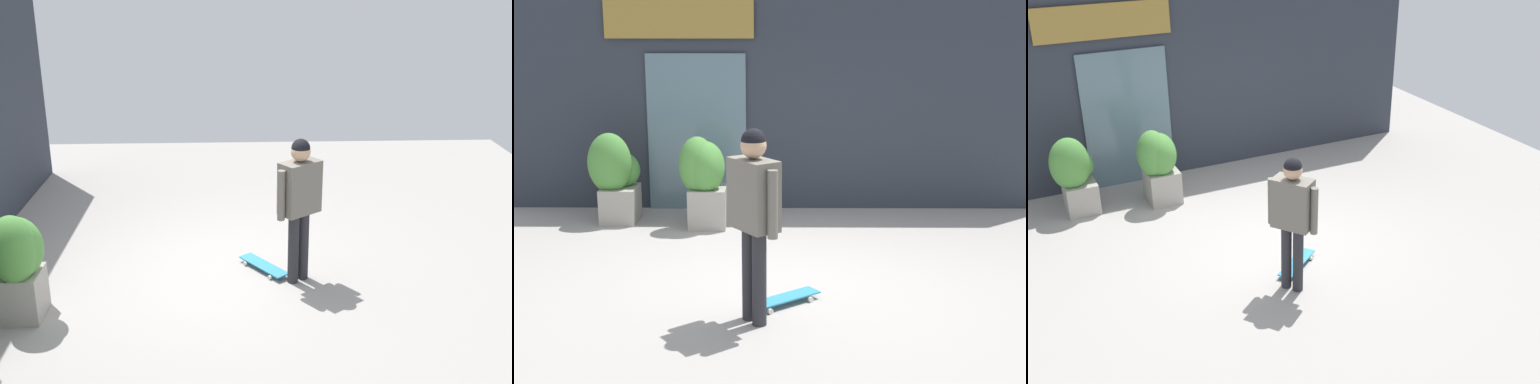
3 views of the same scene
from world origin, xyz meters
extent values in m
plane|color=#9E9993|center=(0.00, 0.00, 0.00)|extent=(12.00, 12.00, 0.00)
cylinder|color=#28282D|center=(-0.34, -1.07, 0.44)|extent=(0.13, 0.13, 0.88)
cylinder|color=#28282D|center=(-0.25, -1.20, 0.44)|extent=(0.13, 0.13, 0.88)
cube|color=#6B665B|center=(-0.30, -1.13, 1.19)|extent=(0.49, 0.54, 0.62)
cylinder|color=#6B665B|center=(-0.46, -0.91, 1.16)|extent=(0.09, 0.09, 0.59)
cylinder|color=#6B665B|center=(-0.13, -1.36, 1.16)|extent=(0.09, 0.09, 0.59)
sphere|color=tan|center=(-0.30, -1.13, 1.62)|extent=(0.23, 0.23, 0.23)
sphere|color=black|center=(-0.30, -1.13, 1.66)|extent=(0.22, 0.22, 0.22)
cube|color=teal|center=(-0.02, -0.73, 0.07)|extent=(0.72, 0.61, 0.02)
cylinder|color=silver|center=(0.11, -0.50, 0.03)|extent=(0.06, 0.06, 0.05)
cylinder|color=silver|center=(0.24, -0.67, 0.03)|extent=(0.06, 0.06, 0.05)
cylinder|color=silver|center=(-0.28, -0.79, 0.03)|extent=(0.06, 0.06, 0.05)
cylinder|color=silver|center=(-0.15, -0.96, 0.03)|extent=(0.06, 0.06, 0.05)
cube|color=gray|center=(-1.01, 1.98, 0.26)|extent=(0.49, 0.55, 0.53)
ellipsoid|color=#4C8C3D|center=(-1.13, 1.92, 0.85)|extent=(0.49, 0.50, 0.75)
ellipsoid|color=#4C8C3D|center=(-1.03, 1.91, 0.82)|extent=(0.50, 0.55, 0.68)
camera|label=1|loc=(-7.15, -0.35, 3.63)|focal=44.43mm
camera|label=2|loc=(-0.10, -7.05, 2.62)|focal=49.14mm
camera|label=3|loc=(-3.40, -7.10, 4.61)|focal=44.96mm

